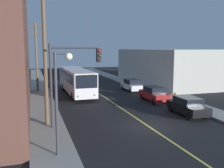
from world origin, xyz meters
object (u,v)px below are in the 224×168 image
traffic_signal_left_corner (72,70)px  street_lamp_left (60,89)px  city_bus (76,80)px  utility_pole_near (44,40)px  parked_car_red (154,94)px  utility_pole_mid (36,53)px  fire_hydrant (175,96)px  parked_car_white (132,85)px  parked_car_black (188,106)px

traffic_signal_left_corner → street_lamp_left: 5.24m
city_bus → utility_pole_near: (-4.35, -12.80, 4.60)m
city_bus → traffic_signal_left_corner: (-2.52, -13.76, 2.49)m
parked_car_red → street_lamp_left: bearing=-134.0°
utility_pole_mid → traffic_signal_left_corner: (2.13, -16.93, -0.84)m
city_bus → street_lamp_left: (-3.94, -18.77, 1.92)m
parked_car_red → utility_pole_near: utility_pole_near is taller
city_bus → street_lamp_left: 19.28m
city_bus → utility_pole_mid: utility_pole_mid is taller
utility_pole_mid → traffic_signal_left_corner: utility_pole_mid is taller
fire_hydrant → street_lamp_left: bearing=-140.8°
city_bus → parked_car_white: bearing=0.8°
utility_pole_mid → fire_hydrant: (14.39, -10.78, -4.56)m
parked_car_red → fire_hydrant: parked_car_red is taller
parked_car_red → utility_pole_near: (-11.85, -5.85, 5.57)m
parked_car_black → city_bus: bearing=119.7°
parked_car_black → parked_car_white: (0.17, 13.37, 0.00)m
parked_car_black → traffic_signal_left_corner: traffic_signal_left_corner is taller
parked_car_red → parked_car_white: size_ratio=1.00×
parked_car_black → traffic_signal_left_corner: size_ratio=0.74×
city_bus → traffic_signal_left_corner: traffic_signal_left_corner is taller
city_bus → utility_pole_near: 14.28m
city_bus → fire_hydrant: 12.42m
parked_car_black → street_lamp_left: size_ratio=0.81×
parked_car_black → parked_car_red: size_ratio=1.01×
utility_pole_near → fire_hydrant: size_ratio=13.66×
city_bus → street_lamp_left: bearing=-101.8°
city_bus → fire_hydrant: (9.74, -7.61, -1.23)m
parked_car_white → utility_pole_near: (-12.08, -12.91, 5.57)m
parked_car_white → traffic_signal_left_corner: size_ratio=0.74×
parked_car_black → utility_pole_near: bearing=177.8°
traffic_signal_left_corner → street_lamp_left: (-1.42, -5.01, -0.56)m
parked_car_red → utility_pole_mid: (-12.15, 10.12, 4.30)m
parked_car_black → street_lamp_left: bearing=-154.4°
parked_car_white → fire_hydrant: size_ratio=5.28×
utility_pole_near → street_lamp_left: bearing=-86.0°
city_bus → parked_car_black: (7.56, -13.26, -0.98)m
utility_pole_near → parked_car_black: bearing=-2.2°
utility_pole_near → fire_hydrant: utility_pole_near is taller
utility_pole_near → traffic_signal_left_corner: utility_pole_near is taller
utility_pole_near → utility_pole_mid: utility_pole_near is taller
parked_car_black → fire_hydrant: bearing=68.8°
parked_car_black → traffic_signal_left_corner: (-10.08, -0.50, 3.46)m
utility_pole_mid → parked_car_white: bearing=-13.9°
parked_car_white → fire_hydrant: 7.99m
utility_pole_mid → street_lamp_left: utility_pole_mid is taller
parked_car_white → utility_pole_near: utility_pole_near is taller
street_lamp_left → fire_hydrant: size_ratio=6.55×
parked_car_black → utility_pole_near: utility_pole_near is taller
parked_car_black → parked_car_red: same height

